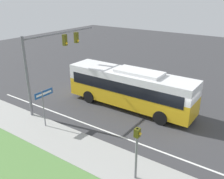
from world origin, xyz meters
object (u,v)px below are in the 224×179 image
object	(u,v)px
pedestrian_signal	(137,146)
bus	(130,87)
street_sign	(44,101)
signal_gantry	(51,53)

from	to	relation	value
pedestrian_signal	bus	bearing A→B (deg)	33.31
pedestrian_signal	street_sign	bearing A→B (deg)	82.46
bus	signal_gantry	bearing A→B (deg)	121.08
signal_gantry	pedestrian_signal	bearing A→B (deg)	-111.39
bus	signal_gantry	distance (m)	6.70
signal_gantry	street_sign	bearing A→B (deg)	-143.53
bus	signal_gantry	xyz separation A→B (m)	(-3.18, 5.28, 2.62)
signal_gantry	street_sign	size ratio (longest dim) A/B	2.73
pedestrian_signal	signal_gantry	bearing A→B (deg)	68.61
bus	street_sign	world-z (taller)	bus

